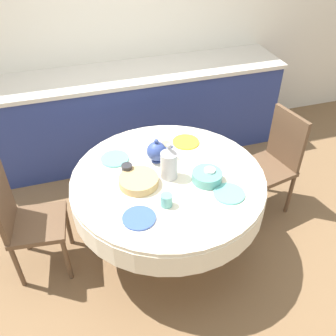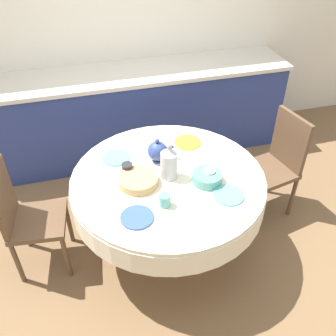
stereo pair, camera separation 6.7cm
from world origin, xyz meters
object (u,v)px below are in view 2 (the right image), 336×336
Objects in this scene: chair_left at (277,161)px; chair_right at (25,215)px; coffee_carafe at (169,163)px; teapot at (158,151)px.

chair_left is 1.00× the size of chair_right.
coffee_carafe is at bearing 90.08° from chair_left.
chair_left is 1.10m from coffee_carafe.
teapot is at bearing 101.62° from chair_right.
coffee_carafe reaches higher than chair_right.
chair_right is at bearing 173.51° from coffee_carafe.
coffee_carafe is at bearing -81.56° from teapot.
coffee_carafe is 0.22m from teapot.
chair_right is 4.57× the size of teapot.
teapot is at bearing 78.44° from chair_left.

